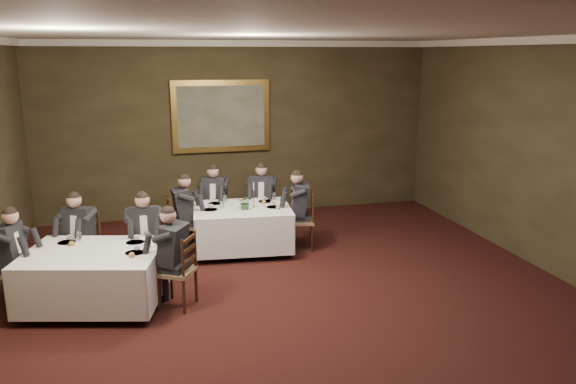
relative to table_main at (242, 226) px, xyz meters
name	(u,v)px	position (x,y,z in m)	size (l,w,h in m)	color
ground	(307,318)	(0.35, -2.65, -0.45)	(10.00, 10.00, 0.00)	black
ceiling	(309,30)	(0.35, -2.65, 3.05)	(8.00, 10.00, 0.10)	silver
back_wall	(239,130)	(0.35, 2.35, 1.30)	(8.00, 0.10, 3.50)	#2D2816
crown_molding	(309,36)	(0.35, -2.65, 2.99)	(8.00, 10.00, 0.12)	white
table_main	(242,226)	(0.00, 0.00, 0.00)	(1.72, 1.37, 0.67)	black
table_second	(94,274)	(-2.25, -1.62, 0.00)	(2.00, 1.70, 0.67)	black
chair_main_backleft	(216,222)	(-0.35, 0.86, -0.17)	(0.55, 0.54, 1.00)	olive
diner_main_backleft	(215,210)	(-0.35, 0.85, 0.06)	(0.53, 0.58, 1.35)	black
chair_main_backright	(263,220)	(0.51, 0.78, -0.17)	(0.56, 0.55, 1.00)	olive
diner_main_backright	(263,208)	(0.51, 0.77, 0.06)	(0.54, 0.59, 1.35)	black
chair_main_endleft	(181,238)	(-1.01, 0.09, -0.17)	(0.46, 0.48, 1.00)	olive
diner_main_endleft	(181,225)	(-1.00, 0.10, 0.06)	(0.52, 0.45, 1.35)	black
chair_main_endright	(302,232)	(1.01, -0.10, -0.17)	(0.52, 0.53, 1.00)	olive
diner_main_endright	(301,219)	(1.00, -0.10, 0.06)	(0.57, 0.51, 1.35)	black
chair_sec_backleft	(84,262)	(-2.48, -0.65, -0.17)	(0.59, 0.58, 1.00)	olive
diner_sec_backleft	(82,247)	(-2.48, -0.66, 0.06)	(0.58, 0.61, 1.35)	black
chair_sec_backright	(146,262)	(-1.58, -0.87, -0.17)	(0.44, 0.42, 1.00)	olive
diner_sec_backright	(145,247)	(-1.58, -0.89, 0.06)	(0.42, 0.48, 1.35)	black
chair_sec_endright	(178,286)	(-1.19, -1.89, -0.17)	(0.58, 0.59, 1.00)	olive
diner_sec_endright	(176,269)	(-1.20, -1.88, 0.06)	(0.61, 0.58, 1.35)	black
chair_sec_endleft	(12,286)	(-3.31, -1.35, -0.17)	(0.52, 0.54, 1.00)	olive
diner_sec_endleft	(11,270)	(-3.29, -1.36, 0.06)	(0.57, 0.52, 1.35)	black
centerpiece	(245,202)	(0.04, -0.12, 0.44)	(0.23, 0.20, 0.25)	#2D5926
candlestick	(254,198)	(0.19, -0.02, 0.47)	(0.06, 0.06, 0.44)	#C1873B
place_setting_table_main	(218,201)	(-0.34, 0.40, 0.35)	(0.33, 0.31, 0.14)	white
place_setting_table_second	(71,239)	(-2.56, -1.13, 0.35)	(0.33, 0.31, 0.14)	white
painting	(221,116)	(0.00, 2.29, 1.59)	(1.94, 0.09, 1.42)	gold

